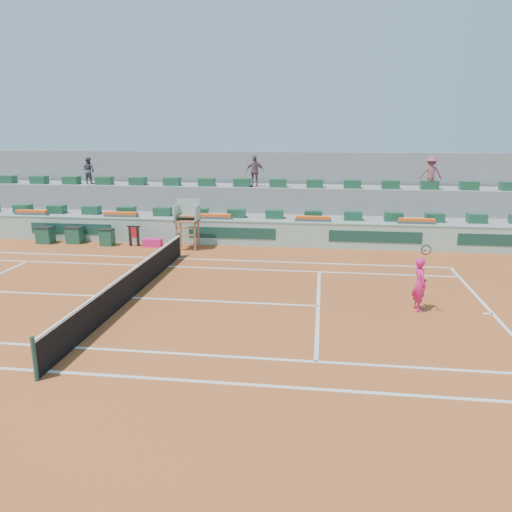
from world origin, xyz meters
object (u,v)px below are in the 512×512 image
object	(u,v)px
umpire_chair	(188,217)
tennis_player	(420,284)
drink_cooler_a	(107,237)
player_bag	(153,243)

from	to	relation	value
umpire_chair	tennis_player	size ratio (longest dim) A/B	1.05
umpire_chair	drink_cooler_a	distance (m)	4.36
drink_cooler_a	umpire_chair	bearing A→B (deg)	-1.41
player_bag	drink_cooler_a	size ratio (longest dim) A/B	1.09
drink_cooler_a	player_bag	bearing A→B (deg)	0.19
umpire_chair	tennis_player	xyz separation A→B (m)	(9.59, -7.44, -0.66)
tennis_player	drink_cooler_a	bearing A→B (deg)	151.34
player_bag	drink_cooler_a	distance (m)	2.37
drink_cooler_a	tennis_player	xyz separation A→B (m)	(13.80, -7.54, 0.46)
player_bag	umpire_chair	world-z (taller)	umpire_chair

